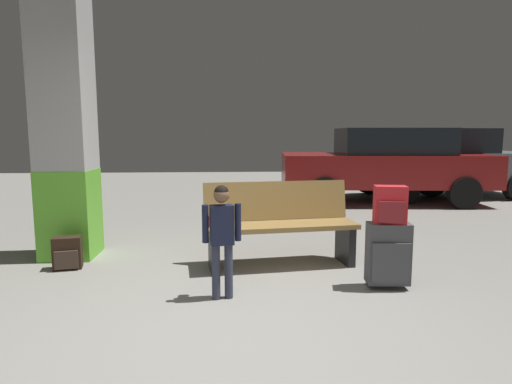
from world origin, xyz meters
The scene contains 9 objects.
ground_plane centered at (0.00, 4.00, -0.05)m, with size 18.00×18.00×0.10m, color gray.
structural_pillar centered at (-1.82, 2.19, 1.47)m, with size 0.57×0.57×2.97m.
bench centered at (0.55, 1.71, 0.44)m, with size 1.65×0.73×0.89m.
suitcase centered at (1.45, 0.94, 0.32)m, with size 0.40×0.26×0.60m.
backpack_bright centered at (1.45, 0.94, 0.77)m, with size 0.30×0.23×0.34m.
child centered at (-0.06, 0.77, 0.60)m, with size 0.33×0.19×0.98m.
backpack_dark_floor centered at (-1.69, 1.69, 0.17)m, with size 0.31×0.24×0.34m.
parked_car_side centered at (4.63, 6.49, 0.81)m, with size 4.29×2.23×1.51m.
parked_car_near centered at (3.20, 5.85, 0.81)m, with size 4.22×2.05×1.51m.
Camera 1 is at (0.01, -2.83, 1.41)m, focal length 30.47 mm.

